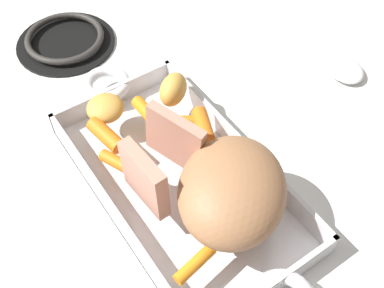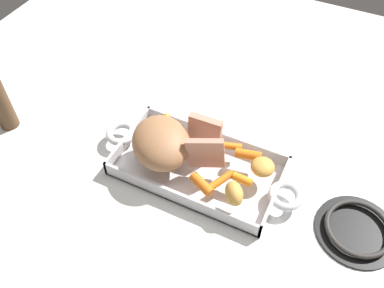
{
  "view_description": "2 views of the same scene",
  "coord_description": "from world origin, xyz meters",
  "px_view_note": "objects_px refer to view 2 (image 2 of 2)",
  "views": [
    {
      "loc": [
        0.29,
        -0.18,
        0.53
      ],
      "look_at": [
        -0.01,
        0.03,
        0.06
      ],
      "focal_mm": 44.58,
      "sensor_mm": 36.0,
      "label": 1
    },
    {
      "loc": [
        -0.23,
        0.5,
        0.73
      ],
      "look_at": [
        0.02,
        -0.01,
        0.07
      ],
      "focal_mm": 38.24,
      "sensor_mm": 36.0,
      "label": 2
    }
  ],
  "objects_px": {
    "pork_roast": "(161,143)",
    "baby_carrot_short": "(248,155)",
    "roasting_dish": "(198,167)",
    "baby_carrot_southwest": "(221,180)",
    "roast_slice_outer": "(205,153)",
    "baby_carrot_long": "(202,184)",
    "baby_carrot_northeast": "(242,179)",
    "pepper_mill": "(0,102)",
    "roast_slice_thin": "(205,130)",
    "baby_carrot_southeast": "(230,146)",
    "potato_near_roast": "(234,193)",
    "baby_carrot_center_left": "(164,123)",
    "stove_burner_rear": "(358,228)",
    "potato_whole": "(263,167)"
  },
  "relations": [
    {
      "from": "baby_carrot_southwest",
      "to": "baby_carrot_center_left",
      "type": "xyz_separation_m",
      "value": [
        0.18,
        -0.09,
        -0.0
      ]
    },
    {
      "from": "potato_near_roast",
      "to": "pepper_mill",
      "type": "relative_size",
      "value": 0.33
    },
    {
      "from": "potato_near_roast",
      "to": "pepper_mill",
      "type": "distance_m",
      "value": 0.58
    },
    {
      "from": "potato_near_roast",
      "to": "baby_carrot_southeast",
      "type": "bearing_deg",
      "value": -64.23
    },
    {
      "from": "baby_carrot_southwest",
      "to": "pork_roast",
      "type": "bearing_deg",
      "value": -5.45
    },
    {
      "from": "baby_carrot_short",
      "to": "stove_burner_rear",
      "type": "height_order",
      "value": "baby_carrot_short"
    },
    {
      "from": "baby_carrot_center_left",
      "to": "potato_near_roast",
      "type": "distance_m",
      "value": 0.25
    },
    {
      "from": "baby_carrot_southeast",
      "to": "roast_slice_thin",
      "type": "bearing_deg",
      "value": 6.2
    },
    {
      "from": "roast_slice_outer",
      "to": "baby_carrot_northeast",
      "type": "xyz_separation_m",
      "value": [
        -0.09,
        0.01,
        -0.03
      ]
    },
    {
      "from": "roast_slice_thin",
      "to": "baby_carrot_southeast",
      "type": "height_order",
      "value": "roast_slice_thin"
    },
    {
      "from": "pork_roast",
      "to": "pepper_mill",
      "type": "xyz_separation_m",
      "value": [
        0.4,
        0.05,
        -0.0
      ]
    },
    {
      "from": "baby_carrot_southwest",
      "to": "baby_carrot_southeast",
      "type": "relative_size",
      "value": 1.1
    },
    {
      "from": "roasting_dish",
      "to": "baby_carrot_center_left",
      "type": "bearing_deg",
      "value": -26.48
    },
    {
      "from": "pork_roast",
      "to": "potato_whole",
      "type": "height_order",
      "value": "pork_roast"
    },
    {
      "from": "roast_slice_outer",
      "to": "baby_carrot_long",
      "type": "bearing_deg",
      "value": 107.64
    },
    {
      "from": "baby_carrot_short",
      "to": "baby_carrot_southeast",
      "type": "height_order",
      "value": "baby_carrot_short"
    },
    {
      "from": "stove_burner_rear",
      "to": "pepper_mill",
      "type": "xyz_separation_m",
      "value": [
        0.82,
        0.08,
        0.07
      ]
    },
    {
      "from": "potato_near_roast",
      "to": "baby_carrot_southwest",
      "type": "bearing_deg",
      "value": -35.21
    },
    {
      "from": "baby_carrot_northeast",
      "to": "baby_carrot_center_left",
      "type": "bearing_deg",
      "value": -17.64
    },
    {
      "from": "roasting_dish",
      "to": "baby_carrot_long",
      "type": "xyz_separation_m",
      "value": [
        -0.04,
        0.06,
        0.04
      ]
    },
    {
      "from": "baby_carrot_southwest",
      "to": "baby_carrot_long",
      "type": "bearing_deg",
      "value": 41.99
    },
    {
      "from": "baby_carrot_southwest",
      "to": "baby_carrot_center_left",
      "type": "bearing_deg",
      "value": -26.29
    },
    {
      "from": "baby_carrot_long",
      "to": "baby_carrot_southeast",
      "type": "xyz_separation_m",
      "value": [
        -0.01,
        -0.12,
        -0.0
      ]
    },
    {
      "from": "stove_burner_rear",
      "to": "pepper_mill",
      "type": "distance_m",
      "value": 0.83
    },
    {
      "from": "roast_slice_thin",
      "to": "baby_carrot_southeast",
      "type": "xyz_separation_m",
      "value": [
        -0.06,
        -0.01,
        -0.03
      ]
    },
    {
      "from": "baby_carrot_long",
      "to": "potato_near_roast",
      "type": "relative_size",
      "value": 1.01
    },
    {
      "from": "baby_carrot_northeast",
      "to": "pepper_mill",
      "type": "distance_m",
      "value": 0.58
    },
    {
      "from": "baby_carrot_long",
      "to": "potato_near_roast",
      "type": "bearing_deg",
      "value": -178.91
    },
    {
      "from": "baby_carrot_southwest",
      "to": "baby_carrot_southeast",
      "type": "xyz_separation_m",
      "value": [
        0.02,
        -0.09,
        0.0
      ]
    },
    {
      "from": "pork_roast",
      "to": "baby_carrot_short",
      "type": "bearing_deg",
      "value": -157.61
    },
    {
      "from": "baby_carrot_northeast",
      "to": "baby_carrot_center_left",
      "type": "distance_m",
      "value": 0.23
    },
    {
      "from": "pork_roast",
      "to": "roast_slice_outer",
      "type": "xyz_separation_m",
      "value": [
        -0.1,
        -0.01,
        0.0
      ]
    },
    {
      "from": "roast_slice_outer",
      "to": "pepper_mill",
      "type": "bearing_deg",
      "value": 7.65
    },
    {
      "from": "baby_carrot_southwest",
      "to": "baby_carrot_short",
      "type": "distance_m",
      "value": 0.09
    },
    {
      "from": "roasting_dish",
      "to": "baby_carrot_southwest",
      "type": "xyz_separation_m",
      "value": [
        -0.07,
        0.03,
        0.03
      ]
    },
    {
      "from": "baby_carrot_short",
      "to": "baby_carrot_center_left",
      "type": "relative_size",
      "value": 1.05
    },
    {
      "from": "baby_carrot_center_left",
      "to": "stove_burner_rear",
      "type": "height_order",
      "value": "baby_carrot_center_left"
    },
    {
      "from": "baby_carrot_long",
      "to": "roasting_dish",
      "type": "bearing_deg",
      "value": -59.36
    },
    {
      "from": "pork_roast",
      "to": "baby_carrot_short",
      "type": "relative_size",
      "value": 2.66
    },
    {
      "from": "baby_carrot_long",
      "to": "baby_carrot_northeast",
      "type": "distance_m",
      "value": 0.08
    },
    {
      "from": "roast_slice_outer",
      "to": "baby_carrot_center_left",
      "type": "height_order",
      "value": "roast_slice_outer"
    },
    {
      "from": "baby_carrot_northeast",
      "to": "baby_carrot_long",
      "type": "bearing_deg",
      "value": 34.64
    },
    {
      "from": "stove_burner_rear",
      "to": "baby_carrot_short",
      "type": "bearing_deg",
      "value": -10.7
    },
    {
      "from": "roast_slice_outer",
      "to": "baby_carrot_northeast",
      "type": "height_order",
      "value": "roast_slice_outer"
    },
    {
      "from": "baby_carrot_long",
      "to": "baby_carrot_southeast",
      "type": "bearing_deg",
      "value": -95.52
    },
    {
      "from": "roast_slice_thin",
      "to": "stove_burner_rear",
      "type": "bearing_deg",
      "value": 172.14
    },
    {
      "from": "baby_carrot_center_left",
      "to": "baby_carrot_southwest",
      "type": "bearing_deg",
      "value": 153.71
    },
    {
      "from": "potato_near_roast",
      "to": "baby_carrot_short",
      "type": "bearing_deg",
      "value": -84.24
    },
    {
      "from": "baby_carrot_southwest",
      "to": "potato_near_roast",
      "type": "bearing_deg",
      "value": 144.79
    },
    {
      "from": "baby_carrot_short",
      "to": "baby_carrot_southeast",
      "type": "relative_size",
      "value": 1.05
    }
  ]
}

